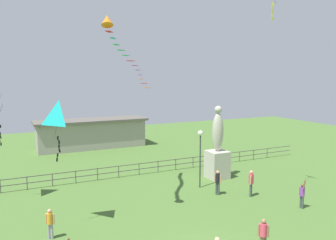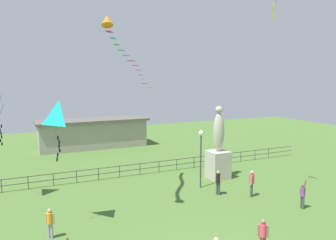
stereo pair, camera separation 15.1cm
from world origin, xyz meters
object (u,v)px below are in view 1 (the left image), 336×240
(lamppost, at_px, (200,146))
(streamer_kite, at_px, (113,31))
(person_0, at_px, (302,194))
(person_2, at_px, (218,181))
(kite_2, at_px, (3,106))
(person_5, at_px, (263,234))
(kite_0, at_px, (59,115))
(person_4, at_px, (251,182))
(statue_monument, at_px, (217,154))
(person_1, at_px, (50,222))

(lamppost, height_order, streamer_kite, streamer_kite)
(person_0, bearing_deg, person_2, 127.83)
(lamppost, bearing_deg, kite_2, 166.79)
(person_5, xyz_separation_m, kite_0, (-7.58, 6.74, 4.98))
(person_4, xyz_separation_m, person_5, (-4.23, -6.02, -0.08))
(streamer_kite, bearing_deg, kite_0, 176.26)
(person_5, height_order, streamer_kite, streamer_kite)
(person_4, height_order, kite_2, kite_2)
(lamppost, relative_size, person_0, 2.30)
(lamppost, distance_m, streamer_kite, 10.23)
(statue_monument, bearing_deg, person_1, -159.26)
(person_0, xyz_separation_m, person_1, (-14.05, 2.45, -0.03))
(person_2, height_order, kite_2, kite_2)
(kite_0, height_order, streamer_kite, streamer_kite)
(person_2, height_order, streamer_kite, streamer_kite)
(person_0, bearing_deg, streamer_kite, 161.51)
(lamppost, height_order, person_0, lamppost)
(statue_monument, distance_m, person_2, 3.93)
(statue_monument, height_order, person_5, statue_monument)
(person_0, height_order, streamer_kite, streamer_kite)
(person_1, bearing_deg, statue_monument, 20.74)
(lamppost, xyz_separation_m, person_4, (2.10, -3.00, -2.01))
(person_0, bearing_deg, person_5, -151.46)
(statue_monument, bearing_deg, person_0, -81.24)
(person_4, distance_m, person_5, 7.36)
(statue_monument, distance_m, person_5, 11.41)
(person_0, height_order, kite_0, kite_0)
(person_2, height_order, person_5, person_2)
(person_1, height_order, kite_2, kite_2)
(kite_2, bearing_deg, person_2, -20.34)
(statue_monument, height_order, person_4, statue_monument)
(person_4, distance_m, kite_2, 16.37)
(kite_0, bearing_deg, person_0, -15.46)
(statue_monument, bearing_deg, kite_0, -163.09)
(statue_monument, bearing_deg, person_5, -113.50)
(person_1, relative_size, person_2, 0.91)
(person_2, bearing_deg, streamer_kite, -174.60)
(person_0, distance_m, kite_0, 14.62)
(kite_0, bearing_deg, streamer_kite, -3.74)
(statue_monument, height_order, kite_0, kite_0)
(lamppost, distance_m, kite_2, 13.01)
(person_5, bearing_deg, kite_2, 130.51)
(statue_monument, height_order, kite_2, kite_2)
(kite_0, distance_m, streamer_kite, 5.15)
(person_0, height_order, person_2, person_0)
(lamppost, bearing_deg, kite_0, -166.81)
(lamppost, xyz_separation_m, kite_2, (-12.31, 2.89, 3.07))
(kite_2, bearing_deg, kite_0, -63.32)
(person_4, bearing_deg, kite_2, 157.76)
(statue_monument, relative_size, lamppost, 1.37)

